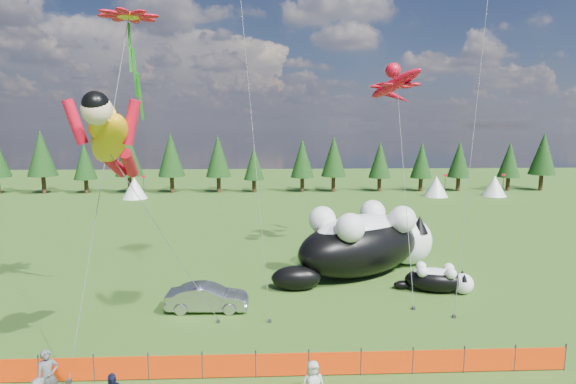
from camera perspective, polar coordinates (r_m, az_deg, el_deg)
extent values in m
plane|color=#113309|center=(21.06, -0.99, -18.23)|extent=(160.00, 160.00, 0.00)
cylinder|color=#262626|center=(20.05, -29.06, -19.03)|extent=(0.06, 0.06, 1.10)
cylinder|color=#262626|center=(19.29, -23.41, -19.78)|extent=(0.06, 0.06, 1.10)
cylinder|color=#262626|center=(18.70, -17.29, -20.38)|extent=(0.06, 0.06, 1.10)
cylinder|color=#262626|center=(18.32, -10.81, -20.79)|extent=(0.06, 0.06, 1.10)
cylinder|color=#262626|center=(18.15, -4.11, -20.95)|extent=(0.06, 0.06, 1.10)
cylinder|color=#262626|center=(18.20, 2.64, -20.84)|extent=(0.06, 0.06, 1.10)
cylinder|color=#262626|center=(18.47, 9.25, -20.48)|extent=(0.06, 0.06, 1.10)
cylinder|color=#262626|center=(18.95, 15.56, -19.90)|extent=(0.06, 0.06, 1.10)
cylinder|color=#262626|center=(19.62, 21.45, -19.16)|extent=(0.06, 0.06, 1.10)
cylinder|color=#262626|center=(20.47, 26.85, -18.30)|extent=(0.06, 0.06, 1.10)
cylinder|color=#262626|center=(21.46, 31.73, -17.39)|extent=(0.06, 0.06, 1.10)
cube|color=#FE3605|center=(20.52, -31.69, -18.75)|extent=(2.00, 0.04, 0.90)
cube|color=#FE3605|center=(19.67, -26.29, -19.55)|extent=(2.00, 0.04, 0.90)
cube|color=#FE3605|center=(18.99, -20.39, -20.24)|extent=(2.00, 0.04, 0.90)
cube|color=#FE3605|center=(18.51, -14.08, -20.75)|extent=(2.00, 0.04, 0.90)
cube|color=#FE3605|center=(18.23, -7.48, -21.04)|extent=(2.00, 0.04, 0.90)
cube|color=#FE3605|center=(18.18, -0.73, -21.06)|extent=(2.00, 0.04, 0.90)
cube|color=#FE3605|center=(18.34, 5.97, -20.83)|extent=(2.00, 0.04, 0.90)
cube|color=#FE3605|center=(18.71, 12.44, -20.35)|extent=(2.00, 0.04, 0.90)
cube|color=#FE3605|center=(19.29, 18.55, -19.68)|extent=(2.00, 0.04, 0.90)
cube|color=#FE3605|center=(20.04, 24.20, -18.87)|extent=(2.00, 0.04, 0.90)
cube|color=#FE3605|center=(20.97, 29.35, -17.97)|extent=(2.00, 0.04, 0.90)
ellipsoid|color=black|center=(29.03, 9.19, -6.87)|extent=(10.15, 8.41, 3.70)
ellipsoid|color=white|center=(28.80, 9.23, -5.09)|extent=(7.58, 6.20, 2.26)
sphere|color=white|center=(32.06, 14.93, -5.96)|extent=(3.28, 3.28, 3.28)
sphere|color=#D1516A|center=(33.09, 16.56, -5.58)|extent=(0.46, 0.46, 0.46)
ellipsoid|color=black|center=(26.44, 1.04, -10.86)|extent=(3.21, 2.70, 1.44)
cone|color=black|center=(31.13, 16.37, -3.96)|extent=(1.15, 1.15, 1.15)
cone|color=black|center=(32.42, 13.73, -3.38)|extent=(1.15, 1.15, 1.15)
sphere|color=white|center=(31.10, 10.70, -2.58)|extent=(1.72, 1.72, 1.72)
sphere|color=white|center=(29.27, 14.31, -3.39)|extent=(1.72, 1.72, 1.72)
sphere|color=white|center=(28.33, 4.37, -3.53)|extent=(1.72, 1.72, 1.72)
sphere|color=white|center=(26.32, 7.91, -4.52)|extent=(1.72, 1.72, 1.72)
ellipsoid|color=black|center=(27.52, 18.10, -10.63)|extent=(3.59, 2.34, 1.32)
ellipsoid|color=white|center=(27.42, 18.13, -9.97)|extent=(2.70, 1.71, 0.81)
sphere|color=white|center=(27.75, 21.32, -10.79)|extent=(1.18, 1.18, 1.18)
sphere|color=#D1516A|center=(27.84, 22.35, -10.79)|extent=(0.16, 0.16, 0.16)
ellipsoid|color=black|center=(27.53, 14.33, -11.36)|extent=(1.13, 0.76, 0.51)
cone|color=black|center=(27.27, 21.49, -10.10)|extent=(0.41, 0.41, 0.41)
cone|color=black|center=(27.94, 21.26, -9.64)|extent=(0.41, 0.41, 0.41)
sphere|color=white|center=(27.88, 19.74, -9.11)|extent=(0.62, 0.62, 0.62)
sphere|color=white|center=(26.98, 19.99, -9.71)|extent=(0.62, 0.62, 0.62)
sphere|color=white|center=(27.72, 16.53, -9.06)|extent=(0.62, 0.62, 0.62)
sphere|color=white|center=(26.81, 16.67, -9.67)|extent=(0.62, 0.62, 0.62)
imported|color=#ACACB1|center=(24.08, -10.19, -13.06)|extent=(4.19, 1.55, 1.37)
imported|color=#57565B|center=(18.56, -28.20, -19.91)|extent=(0.82, 0.73, 1.88)
cylinder|color=#595959|center=(19.71, -14.54, -6.23)|extent=(0.03, 0.03, 10.24)
cube|color=#262626|center=(22.84, -8.83, -15.89)|extent=(0.15, 0.15, 0.16)
cylinder|color=#595959|center=(28.58, 14.40, 1.80)|extent=(0.03, 0.03, 16.38)
cube|color=#262626|center=(24.88, 15.67, -14.03)|extent=(0.15, 0.15, 0.16)
cylinder|color=#595959|center=(20.38, -22.52, 1.87)|extent=(0.03, 0.03, 15.87)
cube|color=#262626|center=(19.75, -26.04, -20.79)|extent=(0.15, 0.15, 0.16)
cube|color=#1D8918|center=(23.40, -19.29, 14.17)|extent=(0.21, 0.21, 4.52)
cylinder|color=#595959|center=(23.03, -4.55, 8.22)|extent=(0.03, 0.03, 19.14)
cube|color=#262626|center=(22.64, -2.32, -16.03)|extent=(0.15, 0.15, 0.16)
cylinder|color=#595959|center=(26.86, 22.75, 9.44)|extent=(0.03, 0.03, 21.85)
cube|color=#262626|center=(24.52, 20.34, -14.59)|extent=(0.15, 0.15, 0.16)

